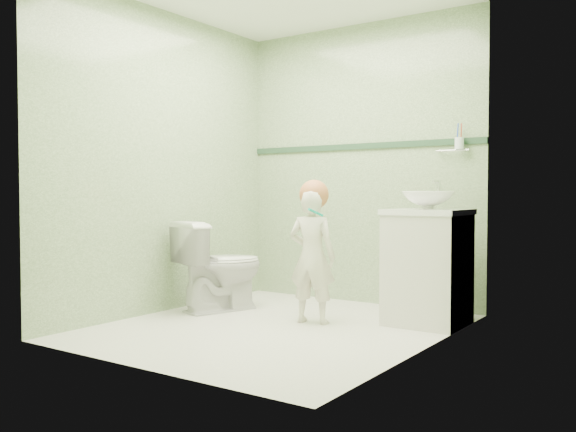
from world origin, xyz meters
The scene contains 12 objects.
ground centered at (0.00, 0.00, 0.00)m, with size 2.50×2.50×0.00m, color silver.
room_shell centered at (0.00, 0.00, 1.20)m, with size 2.50×2.54×2.40m.
trim_stripe centered at (0.00, 1.24, 1.35)m, with size 2.20×0.02×0.05m, color #26442E.
vanity centered at (0.84, 0.70, 0.40)m, with size 0.52×0.50×0.80m, color silver.
counter centered at (0.84, 0.70, 0.81)m, with size 0.54×0.52×0.04m, color white.
basin centered at (0.84, 0.70, 0.89)m, with size 0.37×0.37×0.13m, color white.
faucet centered at (0.84, 0.89, 0.97)m, with size 0.03×0.13×0.18m.
cup_holder centered at (0.89, 1.18, 1.33)m, with size 0.26×0.07×0.21m.
toilet centered at (-0.74, 0.27, 0.36)m, with size 0.41×0.71×0.72m, color white.
toddler centered at (0.13, 0.27, 0.48)m, with size 0.35×0.23×0.97m, color beige.
hair_cap centered at (0.13, 0.29, 0.93)m, with size 0.22×0.22×0.22m, color #BA6B3C.
teal_toothbrush centered at (0.22, 0.16, 0.81)m, with size 0.11×0.14×0.08m.
Camera 1 is at (2.50, -3.50, 0.93)m, focal length 38.36 mm.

